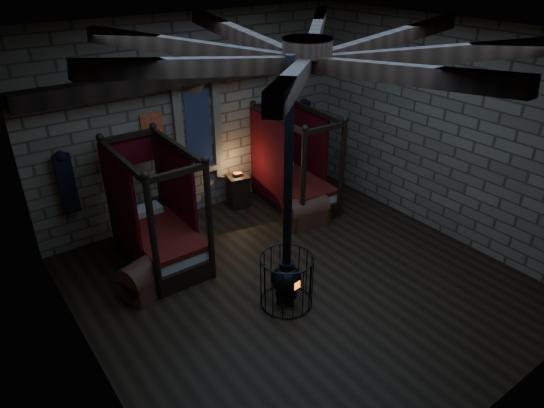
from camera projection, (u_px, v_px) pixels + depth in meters
room at (302, 68)px, 6.89m from camera, size 7.02×7.02×4.29m
bed_left at (159, 233)px, 9.03m from camera, size 1.15×2.15×2.23m
bed_right at (293, 182)px, 11.04m from camera, size 1.25×2.15×2.17m
trunk_left at (148, 276)px, 8.28m from camera, size 1.04×0.84×0.67m
trunk_right at (306, 212)px, 10.29m from camera, size 0.95×0.69×0.64m
nightstand_left at (166, 214)px, 10.05m from camera, size 0.52×0.50×0.86m
nightstand_right at (238, 191)px, 10.98m from camera, size 0.55×0.53×0.82m
stove at (287, 275)px, 7.85m from camera, size 0.88×0.88×4.05m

